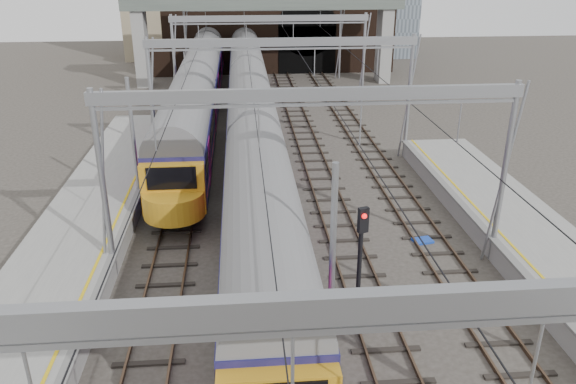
{
  "coord_description": "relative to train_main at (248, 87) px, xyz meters",
  "views": [
    {
      "loc": [
        -2.68,
        -13.01,
        12.5
      ],
      "look_at": [
        -0.63,
        10.77,
        2.4
      ],
      "focal_mm": 35.0,
      "sensor_mm": 36.0,
      "label": 1
    }
  ],
  "objects": [
    {
      "name": "tracks",
      "position": [
        2.0,
        -17.35,
        -2.62
      ],
      "size": [
        14.4,
        80.0,
        0.22
      ],
      "color": "#4C3828",
      "rests_on": "ground"
    },
    {
      "name": "signal_near_centre",
      "position": [
        3.23,
        -28.84,
        0.44
      ],
      "size": [
        0.38,
        0.47,
        4.89
      ],
      "rotation": [
        0.0,
        0.0,
        0.31
      ],
      "color": "black",
      "rests_on": "ground"
    },
    {
      "name": "equip_cover_a",
      "position": [
        4.86,
        -26.89,
        -2.58
      ],
      "size": [
        1.04,
        0.85,
        0.11
      ],
      "primitive_type": "cube",
      "rotation": [
        0.0,
        0.0,
        -0.24
      ],
      "color": "#173DAE",
      "rests_on": "ground"
    },
    {
      "name": "equip_cover_c",
      "position": [
        7.68,
        -22.48,
        -2.58
      ],
      "size": [
        1.01,
        0.81,
        0.11
      ],
      "primitive_type": "cube",
      "rotation": [
        0.0,
        0.0,
        0.2
      ],
      "color": "#173DAE",
      "rests_on": "ground"
    },
    {
      "name": "train_main",
      "position": [
        0.0,
        0.0,
        0.0
      ],
      "size": [
        3.05,
        70.41,
        5.16
      ],
      "color": "black",
      "rests_on": "ground"
    },
    {
      "name": "retaining_wall",
      "position": [
        3.4,
        19.59,
        1.69
      ],
      "size": [
        28.0,
        2.75,
        9.0
      ],
      "color": "black",
      "rests_on": "ground"
    },
    {
      "name": "equip_cover_b",
      "position": [
        3.58,
        -26.98,
        -2.59
      ],
      "size": [
        1.01,
        0.8,
        0.11
      ],
      "primitive_type": "cube",
      "rotation": [
        0.0,
        0.0,
        -0.21
      ],
      "color": "#173DAE",
      "rests_on": "ground"
    },
    {
      "name": "overbridge",
      "position": [
        2.0,
        13.65,
        4.63
      ],
      "size": [
        28.0,
        3.0,
        9.25
      ],
      "color": "gray",
      "rests_on": "ground"
    },
    {
      "name": "overhead_line",
      "position": [
        2.0,
        -10.86,
        3.93
      ],
      "size": [
        16.8,
        80.0,
        8.0
      ],
      "color": "gray",
      "rests_on": "ground"
    },
    {
      "name": "platform_left",
      "position": [
        -8.18,
        -29.85,
        -2.08
      ],
      "size": [
        4.32,
        55.0,
        1.12
      ],
      "color": "gray",
      "rests_on": "ground"
    },
    {
      "name": "train_second",
      "position": [
        -4.0,
        6.28,
        0.04
      ],
      "size": [
        3.11,
        53.95,
        5.25
      ],
      "color": "black",
      "rests_on": "ground"
    }
  ]
}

